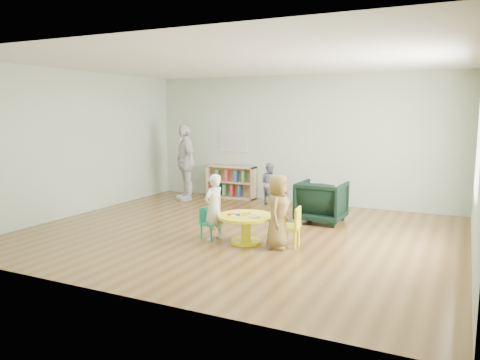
{
  "coord_description": "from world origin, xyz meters",
  "views": [
    {
      "loc": [
        3.35,
        -6.85,
        2.01
      ],
      "look_at": [
        0.16,
        -0.3,
        0.94
      ],
      "focal_mm": 35.0,
      "sensor_mm": 36.0,
      "label": 1
    }
  ],
  "objects_px": {
    "bookshelf": "(231,182)",
    "child_left": "(214,207)",
    "kid_chair_left": "(209,222)",
    "kid_chair_right": "(292,225)",
    "toddler": "(270,183)",
    "child_right": "(278,212)",
    "activity_table": "(246,224)",
    "armchair": "(322,202)",
    "adult_caretaker": "(185,162)"
  },
  "relations": [
    {
      "from": "armchair",
      "to": "adult_caretaker",
      "type": "relative_size",
      "value": 0.48
    },
    {
      "from": "activity_table",
      "to": "kid_chair_left",
      "type": "xyz_separation_m",
      "value": [
        -0.63,
        -0.04,
        -0.03
      ]
    },
    {
      "from": "kid_chair_left",
      "to": "child_left",
      "type": "bearing_deg",
      "value": 88.19
    },
    {
      "from": "adult_caretaker",
      "to": "kid_chair_left",
      "type": "bearing_deg",
      "value": -11.09
    },
    {
      "from": "activity_table",
      "to": "armchair",
      "type": "xyz_separation_m",
      "value": [
        0.66,
        1.83,
        0.08
      ]
    },
    {
      "from": "bookshelf",
      "to": "child_left",
      "type": "bearing_deg",
      "value": -67.14
    },
    {
      "from": "armchair",
      "to": "child_right",
      "type": "distance_m",
      "value": 1.9
    },
    {
      "from": "bookshelf",
      "to": "child_right",
      "type": "distance_m",
      "value": 4.23
    },
    {
      "from": "armchair",
      "to": "toddler",
      "type": "relative_size",
      "value": 0.92
    },
    {
      "from": "activity_table",
      "to": "child_right",
      "type": "bearing_deg",
      "value": -5.35
    },
    {
      "from": "activity_table",
      "to": "kid_chair_right",
      "type": "relative_size",
      "value": 1.45
    },
    {
      "from": "adult_caretaker",
      "to": "toddler",
      "type": "bearing_deg",
      "value": 50.75
    },
    {
      "from": "adult_caretaker",
      "to": "bookshelf",
      "type": "bearing_deg",
      "value": 81.96
    },
    {
      "from": "child_right",
      "to": "adult_caretaker",
      "type": "height_order",
      "value": "adult_caretaker"
    },
    {
      "from": "child_right",
      "to": "toddler",
      "type": "relative_size",
      "value": 1.2
    },
    {
      "from": "child_right",
      "to": "kid_chair_right",
      "type": "bearing_deg",
      "value": -47.51
    },
    {
      "from": "child_left",
      "to": "toddler",
      "type": "distance_m",
      "value": 3.08
    },
    {
      "from": "kid_chair_right",
      "to": "armchair",
      "type": "relative_size",
      "value": 0.71
    },
    {
      "from": "activity_table",
      "to": "armchair",
      "type": "height_order",
      "value": "armchair"
    },
    {
      "from": "child_left",
      "to": "toddler",
      "type": "relative_size",
      "value": 1.14
    },
    {
      "from": "kid_chair_left",
      "to": "child_right",
      "type": "distance_m",
      "value": 1.21
    },
    {
      "from": "toddler",
      "to": "kid_chair_left",
      "type": "bearing_deg",
      "value": 122.23
    },
    {
      "from": "armchair",
      "to": "toddler",
      "type": "bearing_deg",
      "value": -36.45
    },
    {
      "from": "kid_chair_right",
      "to": "toddler",
      "type": "distance_m",
      "value": 3.26
    },
    {
      "from": "kid_chair_left",
      "to": "child_left",
      "type": "relative_size",
      "value": 0.48
    },
    {
      "from": "activity_table",
      "to": "child_right",
      "type": "xyz_separation_m",
      "value": [
        0.54,
        -0.05,
        0.25
      ]
    },
    {
      "from": "child_right",
      "to": "toddler",
      "type": "height_order",
      "value": "child_right"
    },
    {
      "from": "kid_chair_right",
      "to": "child_left",
      "type": "bearing_deg",
      "value": 91.76
    },
    {
      "from": "kid_chair_left",
      "to": "bookshelf",
      "type": "distance_m",
      "value": 3.64
    },
    {
      "from": "activity_table",
      "to": "armchair",
      "type": "relative_size",
      "value": 1.04
    },
    {
      "from": "bookshelf",
      "to": "armchair",
      "type": "distance_m",
      "value": 3.03
    },
    {
      "from": "kid_chair_left",
      "to": "bookshelf",
      "type": "xyz_separation_m",
      "value": [
        -1.34,
        3.39,
        0.1
      ]
    },
    {
      "from": "activity_table",
      "to": "toddler",
      "type": "bearing_deg",
      "value": 105.69
    },
    {
      "from": "armchair",
      "to": "child_right",
      "type": "height_order",
      "value": "child_right"
    },
    {
      "from": "toddler",
      "to": "activity_table",
      "type": "bearing_deg",
      "value": 133.98
    },
    {
      "from": "activity_table",
      "to": "kid_chair_left",
      "type": "height_order",
      "value": "kid_chair_left"
    },
    {
      "from": "child_left",
      "to": "adult_caretaker",
      "type": "bearing_deg",
      "value": -125.72
    },
    {
      "from": "kid_chair_right",
      "to": "toddler",
      "type": "bearing_deg",
      "value": 21.08
    },
    {
      "from": "kid_chair_right",
      "to": "adult_caretaker",
      "type": "xyz_separation_m",
      "value": [
        -3.47,
        2.5,
        0.55
      ]
    },
    {
      "from": "bookshelf",
      "to": "activity_table",
      "type": "bearing_deg",
      "value": -59.54
    },
    {
      "from": "armchair",
      "to": "toddler",
      "type": "distance_m",
      "value": 1.9
    },
    {
      "from": "child_left",
      "to": "child_right",
      "type": "height_order",
      "value": "child_right"
    },
    {
      "from": "bookshelf",
      "to": "armchair",
      "type": "height_order",
      "value": "armchair"
    },
    {
      "from": "activity_table",
      "to": "bookshelf",
      "type": "distance_m",
      "value": 3.88
    },
    {
      "from": "armchair",
      "to": "adult_caretaker",
      "type": "bearing_deg",
      "value": -11.87
    },
    {
      "from": "child_right",
      "to": "adult_caretaker",
      "type": "distance_m",
      "value": 4.27
    },
    {
      "from": "bookshelf",
      "to": "child_left",
      "type": "relative_size",
      "value": 1.15
    },
    {
      "from": "armchair",
      "to": "toddler",
      "type": "height_order",
      "value": "toddler"
    },
    {
      "from": "bookshelf",
      "to": "child_right",
      "type": "height_order",
      "value": "child_right"
    },
    {
      "from": "kid_chair_left",
      "to": "child_left",
      "type": "xyz_separation_m",
      "value": [
        0.1,
        -0.03,
        0.25
      ]
    }
  ]
}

